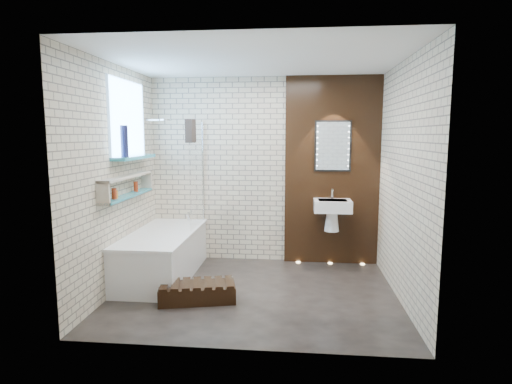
# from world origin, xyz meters

# --- Properties ---
(ground) EXTENTS (3.20, 3.20, 0.00)m
(ground) POSITION_xyz_m (0.00, 0.00, 0.00)
(ground) COLOR black
(ground) RESTS_ON ground
(room_shell) EXTENTS (3.24, 3.20, 2.60)m
(room_shell) POSITION_xyz_m (0.00, 0.00, 1.30)
(room_shell) COLOR #C1B19A
(room_shell) RESTS_ON ground
(walnut_panel) EXTENTS (1.30, 0.06, 2.60)m
(walnut_panel) POSITION_xyz_m (0.95, 1.27, 1.30)
(walnut_panel) COLOR black
(walnut_panel) RESTS_ON ground
(clerestory_window) EXTENTS (0.18, 1.00, 0.94)m
(clerestory_window) POSITION_xyz_m (-1.57, 0.35, 1.90)
(clerestory_window) COLOR #7FADE0
(clerestory_window) RESTS_ON room_shell
(display_niche) EXTENTS (0.14, 1.30, 0.26)m
(display_niche) POSITION_xyz_m (-1.53, 0.15, 1.20)
(display_niche) COLOR teal
(display_niche) RESTS_ON room_shell
(bathtub) EXTENTS (0.79, 1.74, 0.70)m
(bathtub) POSITION_xyz_m (-1.22, 0.45, 0.29)
(bathtub) COLOR white
(bathtub) RESTS_ON ground
(bath_screen) EXTENTS (0.01, 0.78, 1.40)m
(bath_screen) POSITION_xyz_m (-0.87, 0.89, 1.28)
(bath_screen) COLOR white
(bath_screen) RESTS_ON bathtub
(towel) EXTENTS (0.09, 0.22, 0.29)m
(towel) POSITION_xyz_m (-0.87, 0.60, 1.85)
(towel) COLOR black
(towel) RESTS_ON bath_screen
(shower_head) EXTENTS (0.18, 0.18, 0.02)m
(shower_head) POSITION_xyz_m (-1.30, 0.95, 2.00)
(shower_head) COLOR silver
(shower_head) RESTS_ON room_shell
(washbasin) EXTENTS (0.50, 0.36, 0.58)m
(washbasin) POSITION_xyz_m (0.95, 1.07, 0.79)
(washbasin) COLOR white
(washbasin) RESTS_ON walnut_panel
(led_mirror) EXTENTS (0.50, 0.02, 0.70)m
(led_mirror) POSITION_xyz_m (0.95, 1.23, 1.65)
(led_mirror) COLOR black
(led_mirror) RESTS_ON walnut_panel
(walnut_step) EXTENTS (0.88, 0.54, 0.18)m
(walnut_step) POSITION_xyz_m (-0.60, -0.30, 0.09)
(walnut_step) COLOR black
(walnut_step) RESTS_ON ground
(niche_bottles) EXTENTS (0.05, 0.68, 0.13)m
(niche_bottles) POSITION_xyz_m (-1.53, 0.03, 1.16)
(niche_bottles) COLOR #AB671A
(niche_bottles) RESTS_ON display_niche
(sill_vases) EXTENTS (0.09, 0.09, 0.36)m
(sill_vases) POSITION_xyz_m (-1.50, 0.04, 1.73)
(sill_vases) COLOR #141738
(sill_vases) RESTS_ON clerestory_window
(floor_uplights) EXTENTS (0.96, 0.06, 0.01)m
(floor_uplights) POSITION_xyz_m (0.95, 1.20, 0.01)
(floor_uplights) COLOR #FFD899
(floor_uplights) RESTS_ON ground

